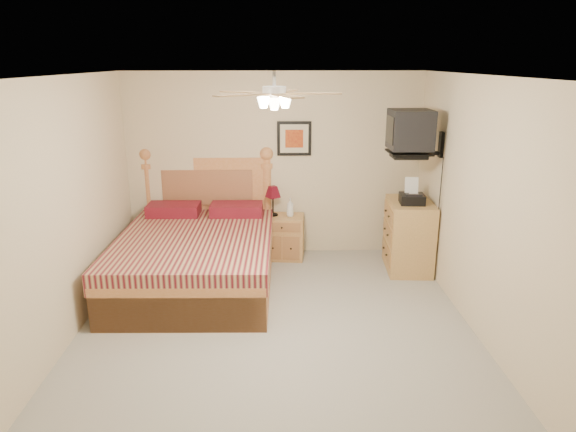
% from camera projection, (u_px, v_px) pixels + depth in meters
% --- Properties ---
extents(floor, '(4.50, 4.50, 0.00)m').
position_uv_depth(floor, '(276.00, 329.00, 5.23)').
color(floor, gray).
rests_on(floor, ground).
extents(ceiling, '(4.00, 4.50, 0.04)m').
position_uv_depth(ceiling, '(274.00, 76.00, 4.50)').
color(ceiling, white).
rests_on(ceiling, ground).
extents(wall_back, '(4.00, 0.04, 2.50)m').
position_uv_depth(wall_back, '(274.00, 165.00, 7.02)').
color(wall_back, beige).
rests_on(wall_back, ground).
extents(wall_front, '(4.00, 0.04, 2.50)m').
position_uv_depth(wall_front, '(277.00, 333.00, 2.71)').
color(wall_front, beige).
rests_on(wall_front, ground).
extents(wall_left, '(0.04, 4.50, 2.50)m').
position_uv_depth(wall_left, '(62.00, 214.00, 4.81)').
color(wall_left, beige).
rests_on(wall_left, ground).
extents(wall_right, '(0.04, 4.50, 2.50)m').
position_uv_depth(wall_right, '(483.00, 210.00, 4.92)').
color(wall_right, beige).
rests_on(wall_right, ground).
extents(bed, '(1.83, 2.37, 1.51)m').
position_uv_depth(bed, '(194.00, 226.00, 6.05)').
color(bed, '#C6753B').
rests_on(bed, ground).
extents(nightstand, '(0.59, 0.47, 0.60)m').
position_uv_depth(nightstand, '(283.00, 237.00, 7.06)').
color(nightstand, '#A66A36').
rests_on(nightstand, ground).
extents(table_lamp, '(0.26, 0.26, 0.41)m').
position_uv_depth(table_lamp, '(273.00, 201.00, 6.96)').
color(table_lamp, '#590A18').
rests_on(table_lamp, nightstand).
extents(lotion_bottle, '(0.10, 0.10, 0.25)m').
position_uv_depth(lotion_bottle, '(290.00, 207.00, 6.94)').
color(lotion_bottle, white).
rests_on(lotion_bottle, nightstand).
extents(framed_picture, '(0.46, 0.04, 0.46)m').
position_uv_depth(framed_picture, '(294.00, 139.00, 6.90)').
color(framed_picture, black).
rests_on(framed_picture, wall_back).
extents(dresser, '(0.59, 0.81, 0.92)m').
position_uv_depth(dresser, '(409.00, 236.00, 6.63)').
color(dresser, '#A47F45').
rests_on(dresser, ground).
extents(fax_machine, '(0.32, 0.34, 0.31)m').
position_uv_depth(fax_machine, '(412.00, 191.00, 6.35)').
color(fax_machine, black).
rests_on(fax_machine, dresser).
extents(magazine_lower, '(0.25, 0.31, 0.03)m').
position_uv_depth(magazine_lower, '(404.00, 196.00, 6.69)').
color(magazine_lower, tan).
rests_on(magazine_lower, dresser).
extents(magazine_upper, '(0.26, 0.31, 0.02)m').
position_uv_depth(magazine_upper, '(404.00, 194.00, 6.72)').
color(magazine_upper, gray).
rests_on(magazine_upper, magazine_lower).
extents(wall_tv, '(0.56, 0.46, 0.58)m').
position_uv_depth(wall_tv, '(423.00, 133.00, 6.03)').
color(wall_tv, black).
rests_on(wall_tv, wall_right).
extents(ceiling_fan, '(1.14, 1.14, 0.28)m').
position_uv_depth(ceiling_fan, '(274.00, 94.00, 4.35)').
color(ceiling_fan, white).
rests_on(ceiling_fan, ceiling).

